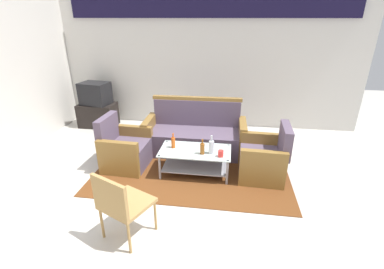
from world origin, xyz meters
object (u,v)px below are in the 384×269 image
Objects in this scene: bottle_brown at (202,148)px; cup at (221,154)px; armchair_right at (264,159)px; wicker_chair at (120,202)px; television at (95,93)px; bottle_orange at (173,142)px; couch at (195,136)px; bottle_clear at (211,147)px; coffee_table at (195,158)px; tv_stand at (98,115)px; armchair_left at (125,150)px.

cup is (0.28, -0.05, -0.04)m from bottle_brown.
armchair_right reaches higher than wicker_chair.
television reaches higher than armchair_right.
bottle_orange is at bearing 162.52° from bottle_brown.
bottle_orange is (-1.42, -0.03, 0.22)m from armchair_right.
couch reaches higher than bottle_clear.
wicker_chair is (-1.67, -1.59, 0.21)m from armchair_right.
bottle_brown is (0.12, -0.11, 0.23)m from coffee_table.
bottle_clear is at bearing 83.88° from wicker_chair.
coffee_table is at bearing 138.33° from bottle_brown.
tv_stand is (-2.46, 1.77, -0.01)m from coffee_table.
couch reaches higher than coffee_table.
bottle_orange is at bearing -39.29° from tv_stand.
couch is 2.60m from television.
wicker_chair is (-0.86, -1.44, -0.03)m from bottle_clear.
wicker_chair is at bearing -111.86° from coffee_table.
television is (-2.86, 1.93, 0.30)m from cup.
bottle_clear is at bearing 149.66° from cup.
armchair_left reaches higher than tv_stand.
bottle_brown is 3.20m from television.
bottle_brown is 0.29m from cup.
wicker_chair is at bearing 76.61° from couch.
couch is 2.16× the size of wicker_chair.
wicker_chair is at bearing -126.62° from cup.
couch is 1.36m from armchair_right.
bottle_orange is 0.29× the size of wicker_chair.
television is (-2.58, 1.88, 0.26)m from bottle_brown.
bottle_orange is at bearing 93.73° from armchair_right.
television is (-2.46, 1.77, 0.49)m from coffee_table.
coffee_table is 0.28m from bottle_brown.
bottle_orange is 2.74m from television.
armchair_left is 8.50× the size of cup.
bottle_orange is 0.31× the size of tv_stand.
bottle_clear is 0.62m from bottle_orange.
coffee_table is at bearing 158.51° from cup.
wicker_chair is (-0.50, -2.29, 0.18)m from couch.
bottle_clear is at bearing 154.89° from television.
armchair_left reaches higher than bottle_brown.
couch is 1.29m from armchair_left.
armchair_right is at bearing 19.33° from cup.
wicker_chair is at bearing 135.97° from armchair_right.
bottle_orange is at bearing 165.19° from cup.
bottle_clear is 3.29m from television.
couch is 2.13× the size of armchair_right.
coffee_table is 11.00× the size of cup.
television reaches higher than cup.
bottle_clear is (0.36, -0.85, 0.21)m from couch.
wicker_chair reaches higher than coffee_table.
bottle_brown is 3.20m from tv_stand.
armchair_right is (1.16, -0.71, -0.03)m from couch.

